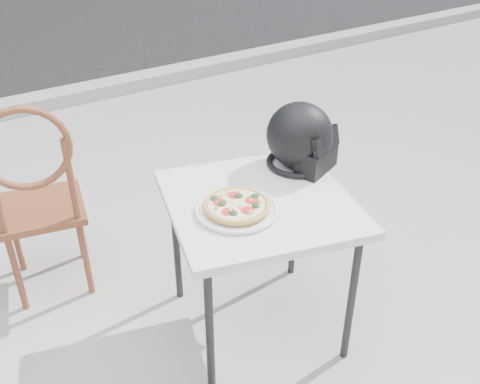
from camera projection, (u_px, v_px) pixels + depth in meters
ground at (129, 335)px, 2.49m from camera, size 80.00×80.00×0.00m
cafe_table_main at (259, 212)px, 2.22m from camera, size 0.91×0.91×0.70m
plate at (237, 210)px, 2.10m from camera, size 0.37×0.37×0.02m
pizza at (237, 205)px, 2.09m from camera, size 0.35×0.35×0.03m
helmet at (301, 139)px, 2.36m from camera, size 0.38×0.38×0.30m
cafe_chair_main at (36, 193)px, 2.46m from camera, size 0.48×0.48×1.04m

